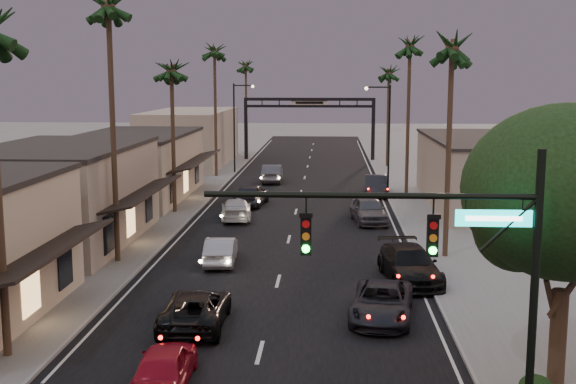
# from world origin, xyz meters

# --- Properties ---
(ground) EXTENTS (200.00, 200.00, 0.00)m
(ground) POSITION_xyz_m (0.00, 40.00, 0.00)
(ground) COLOR slate
(ground) RESTS_ON ground
(road) EXTENTS (14.00, 120.00, 0.02)m
(road) POSITION_xyz_m (0.00, 45.00, 0.00)
(road) COLOR black
(road) RESTS_ON ground
(sidewalk_left) EXTENTS (5.00, 92.00, 0.12)m
(sidewalk_left) POSITION_xyz_m (-9.50, 52.00, 0.06)
(sidewalk_left) COLOR slate
(sidewalk_left) RESTS_ON ground
(sidewalk_right) EXTENTS (5.00, 92.00, 0.12)m
(sidewalk_right) POSITION_xyz_m (9.50, 52.00, 0.06)
(sidewalk_right) COLOR slate
(sidewalk_right) RESTS_ON ground
(storefront_mid) EXTENTS (8.00, 14.00, 5.50)m
(storefront_mid) POSITION_xyz_m (-13.00, 26.00, 2.75)
(storefront_mid) COLOR gray
(storefront_mid) RESTS_ON ground
(storefront_far) EXTENTS (8.00, 16.00, 5.00)m
(storefront_far) POSITION_xyz_m (-13.00, 42.00, 2.50)
(storefront_far) COLOR #C0B093
(storefront_far) RESTS_ON ground
(storefront_dist) EXTENTS (8.00, 20.00, 6.00)m
(storefront_dist) POSITION_xyz_m (-13.00, 65.00, 3.00)
(storefront_dist) COLOR gray
(storefront_dist) RESTS_ON ground
(building_right) EXTENTS (8.00, 18.00, 5.00)m
(building_right) POSITION_xyz_m (14.00, 40.00, 2.50)
(building_right) COLOR gray
(building_right) RESTS_ON ground
(traffic_signal) EXTENTS (8.51, 0.22, 7.80)m
(traffic_signal) POSITION_xyz_m (5.69, 4.00, 5.08)
(traffic_signal) COLOR black
(traffic_signal) RESTS_ON ground
(corner_tree) EXTENTS (6.20, 6.20, 8.80)m
(corner_tree) POSITION_xyz_m (9.48, 7.45, 5.98)
(corner_tree) COLOR #38281C
(corner_tree) RESTS_ON ground
(arch) EXTENTS (15.20, 0.40, 7.27)m
(arch) POSITION_xyz_m (0.00, 70.00, 5.53)
(arch) COLOR black
(arch) RESTS_ON ground
(streetlight_right) EXTENTS (2.13, 0.30, 9.00)m
(streetlight_right) POSITION_xyz_m (6.92, 45.00, 5.33)
(streetlight_right) COLOR black
(streetlight_right) RESTS_ON ground
(streetlight_left) EXTENTS (2.13, 0.30, 9.00)m
(streetlight_left) POSITION_xyz_m (-6.92, 58.00, 5.33)
(streetlight_left) COLOR black
(streetlight_left) RESTS_ON ground
(palm_lc) EXTENTS (3.20, 3.20, 12.20)m
(palm_lc) POSITION_xyz_m (-8.60, 36.00, 10.47)
(palm_lc) COLOR #38281C
(palm_lc) RESTS_ON ground
(palm_ld) EXTENTS (3.20, 3.20, 14.20)m
(palm_ld) POSITION_xyz_m (-8.60, 55.00, 12.42)
(palm_ld) COLOR #38281C
(palm_ld) RESTS_ON ground
(palm_ra) EXTENTS (3.20, 3.20, 13.20)m
(palm_ra) POSITION_xyz_m (8.60, 24.00, 11.44)
(palm_ra) COLOR #38281C
(palm_ra) RESTS_ON ground
(palm_rb) EXTENTS (3.20, 3.20, 14.20)m
(palm_rb) POSITION_xyz_m (8.60, 44.00, 12.42)
(palm_rb) COLOR #38281C
(palm_rb) RESTS_ON ground
(palm_rc) EXTENTS (3.20, 3.20, 12.20)m
(palm_rc) POSITION_xyz_m (8.60, 64.00, 10.47)
(palm_rc) COLOR #38281C
(palm_rc) RESTS_ON ground
(palm_far) EXTENTS (3.20, 3.20, 13.20)m
(palm_far) POSITION_xyz_m (-8.30, 78.00, 11.44)
(palm_far) COLOR #38281C
(palm_far) RESTS_ON ground
(oncoming_red) EXTENTS (1.80, 4.14, 1.39)m
(oncoming_red) POSITION_xyz_m (-2.67, 7.07, 0.70)
(oncoming_red) COLOR maroon
(oncoming_red) RESTS_ON ground
(oncoming_pickup) EXTENTS (2.46, 5.15, 1.42)m
(oncoming_pickup) POSITION_xyz_m (-2.74, 12.57, 0.71)
(oncoming_pickup) COLOR black
(oncoming_pickup) RESTS_ON ground
(oncoming_silver) EXTENTS (1.77, 4.36, 1.41)m
(oncoming_silver) POSITION_xyz_m (-3.20, 22.13, 0.70)
(oncoming_silver) COLOR #999A9E
(oncoming_silver) RESTS_ON ground
(oncoming_white) EXTENTS (2.61, 5.14, 1.43)m
(oncoming_white) POSITION_xyz_m (-3.92, 33.88, 0.72)
(oncoming_white) COLOR #B1B1B1
(oncoming_white) RESTS_ON ground
(oncoming_dgrey) EXTENTS (2.57, 5.21, 1.71)m
(oncoming_dgrey) POSITION_xyz_m (-3.50, 39.38, 0.85)
(oncoming_dgrey) COLOR black
(oncoming_dgrey) RESTS_ON ground
(oncoming_grey_far) EXTENTS (1.86, 5.03, 1.64)m
(oncoming_grey_far) POSITION_xyz_m (-2.88, 51.72, 0.82)
(oncoming_grey_far) COLOR #45454A
(oncoming_grey_far) RESTS_ON ground
(curbside_near) EXTENTS (3.00, 5.31, 1.40)m
(curbside_near) POSITION_xyz_m (4.52, 13.85, 0.70)
(curbside_near) COLOR black
(curbside_near) RESTS_ON ground
(curbside_black) EXTENTS (3.03, 5.91, 1.64)m
(curbside_black) POSITION_xyz_m (6.20, 19.35, 0.82)
(curbside_black) COLOR black
(curbside_black) RESTS_ON ground
(curbside_grey) EXTENTS (2.68, 5.24, 1.71)m
(curbside_grey) POSITION_xyz_m (5.01, 33.35, 0.85)
(curbside_grey) COLOR #45464A
(curbside_grey) RESTS_ON ground
(curbside_far) EXTENTS (2.06, 5.12, 1.66)m
(curbside_far) POSITION_xyz_m (6.20, 44.57, 0.83)
(curbside_far) COLOR black
(curbside_far) RESTS_ON ground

